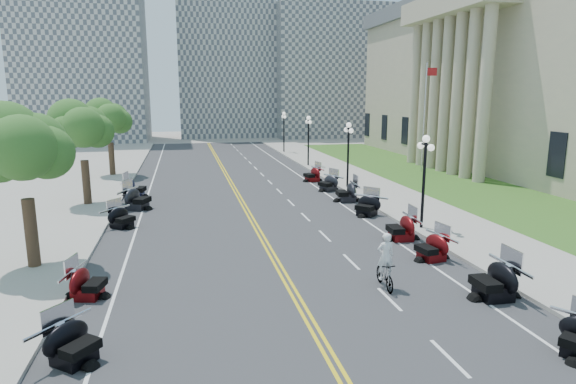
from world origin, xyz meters
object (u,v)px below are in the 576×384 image
civic_building (560,76)px  cyclist_rider (386,238)px  flagpole (424,119)px  bicycle (385,275)px

civic_building → cyclist_rider: (-28.56, -25.01, -6.94)m
flagpole → cyclist_rider: 29.10m
bicycle → cyclist_rider: (0.00, 0.00, 1.43)m
civic_building → flagpole: civic_building is taller
civic_building → bicycle: 38.88m
civic_building → flagpole: 14.53m
flagpole → cyclist_rider: size_ratio=5.54×
flagpole → cyclist_rider: flagpole is taller
flagpole → cyclist_rider: (-14.56, -25.01, -3.04)m
bicycle → cyclist_rider: size_ratio=0.98×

